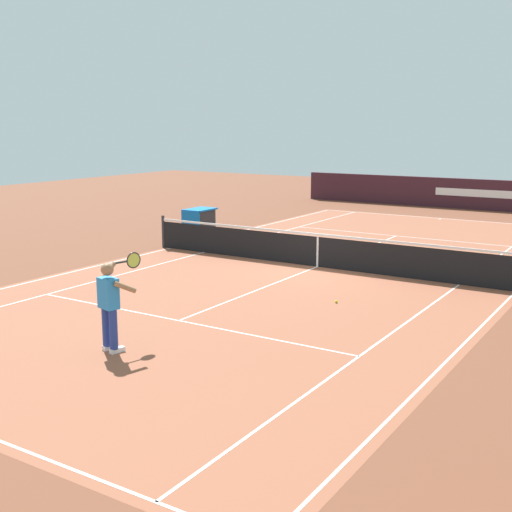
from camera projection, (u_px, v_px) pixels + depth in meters
ground_plane at (317, 267)px, 19.28m from camera, size 60.00×60.00×0.00m
court_slab at (317, 267)px, 19.28m from camera, size 24.20×11.40×0.00m
court_line_markings at (317, 267)px, 19.28m from camera, size 23.85×11.05×0.01m
tennis_net at (318, 250)px, 19.19m from camera, size 0.10×11.70×1.08m
stadium_barrier at (467, 194)px, 32.32m from camera, size 0.26×17.00×1.47m
tennis_player_near at (110, 302)px, 11.93m from camera, size 1.16×0.76×1.70m
tennis_ball at (336, 302)px, 15.36m from camera, size 0.07×0.07×0.07m
equipment_cart_tarped at (199, 219)px, 25.80m from camera, size 1.25×0.84×0.85m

